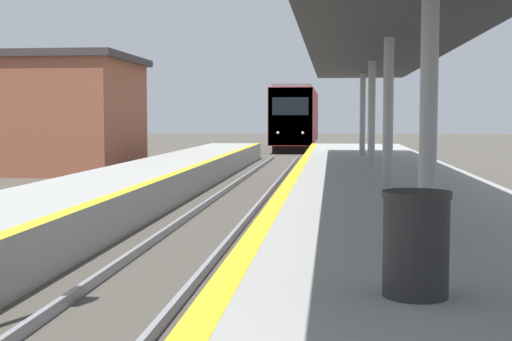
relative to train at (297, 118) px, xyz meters
The scene contains 4 objects.
train is the anchor object (origin of this frame).
station_canopy 37.81m from the train, 84.14° to the right, with size 3.74×32.76×3.46m.
trash_bin 47.28m from the train, 85.91° to the right, with size 0.59×0.59×0.91m.
station_building 25.98m from the train, 116.44° to the right, with size 11.40×6.82×5.06m.
Camera 1 is at (2.64, -1.24, 2.42)m, focal length 50.00 mm.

